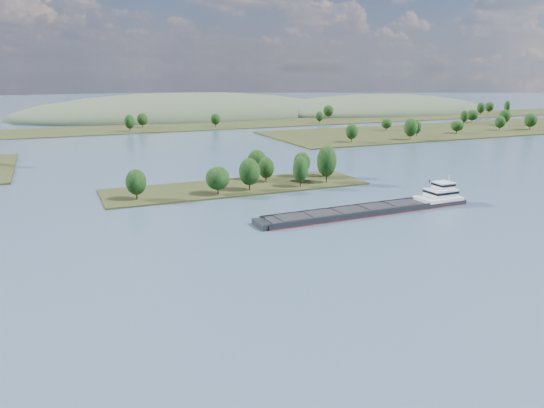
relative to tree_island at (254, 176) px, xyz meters
name	(u,v)px	position (x,y,z in m)	size (l,w,h in m)	color
ground	(308,230)	(-6.53, -58.60, -4.20)	(1800.00, 1800.00, 0.00)	#3C4F67
tree_island	(254,176)	(0.00, 0.00, 0.00)	(100.00, 30.00, 15.94)	black
right_bank	(475,128)	(224.31, 120.67, -3.23)	(320.00, 90.00, 15.09)	black
back_shoreline	(150,128)	(1.07, 221.16, -3.56)	(900.00, 60.00, 15.24)	black
hill_east	(378,112)	(253.47, 291.40, -4.20)	(260.00, 140.00, 36.00)	#394831
hill_west	(185,116)	(53.47, 321.40, -4.20)	(320.00, 160.00, 44.00)	#394831
cargo_barge	(380,208)	(23.94, -49.38, -2.93)	(74.83, 11.43, 10.09)	black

